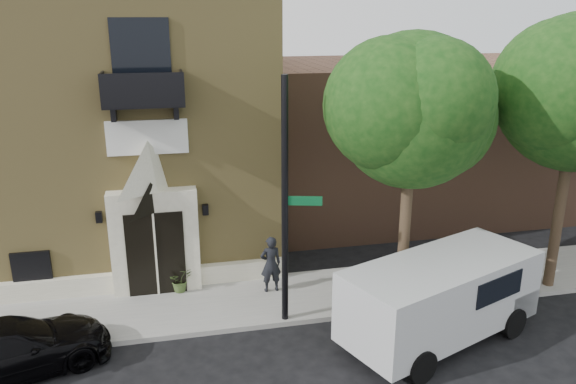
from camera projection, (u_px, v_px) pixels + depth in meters
name	position (u px, v px, depth m)	size (l,w,h in m)	color
ground	(197.00, 337.00, 15.06)	(120.00, 120.00, 0.00)	black
sidewalk	(228.00, 304.00, 16.64)	(42.00, 3.00, 0.15)	gray
church	(95.00, 119.00, 20.45)	(12.20, 11.01, 9.30)	#A58D4E
neighbour_building	(453.00, 134.00, 24.93)	(18.00, 8.00, 6.40)	brown
street_tree_left	(415.00, 110.00, 14.85)	(4.97, 4.38, 7.77)	#38281C
black_sedan	(8.00, 349.00, 13.31)	(1.91, 4.70, 1.37)	black
cargo_van	(446.00, 294.00, 14.73)	(5.90, 4.06, 2.24)	silver
street_sign	(286.00, 204.00, 14.70)	(1.04, 1.22, 6.73)	black
fire_hydrant	(366.00, 297.00, 16.18)	(0.40, 0.32, 0.70)	#911F05
dumpster	(412.00, 281.00, 16.64)	(2.00, 1.55, 1.15)	#0F3814
planter	(180.00, 279.00, 17.15)	(0.70, 0.61, 0.78)	#425929
pedestrian_near	(271.00, 264.00, 17.02)	(0.65, 0.43, 1.78)	black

